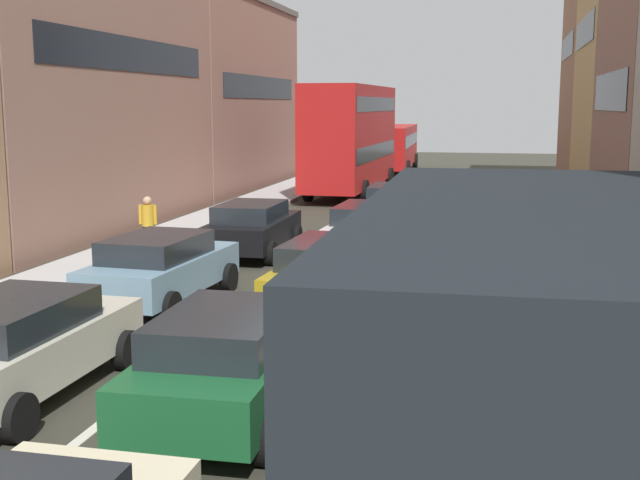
{
  "coord_description": "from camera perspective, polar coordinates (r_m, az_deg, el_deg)",
  "views": [
    {
      "loc": [
        3.38,
        -3.17,
        4.2
      ],
      "look_at": [
        0.0,
        12.0,
        1.6
      ],
      "focal_mm": 45.54,
      "sensor_mm": 36.0,
      "label": 1
    }
  ],
  "objects": [
    {
      "name": "sidewalk_left",
      "position": [
        25.6,
        -10.81,
        0.04
      ],
      "size": [
        2.6,
        64.0,
        0.14
      ],
      "primitive_type": "cube",
      "color": "#BCBCBC",
      "rests_on": "ground"
    },
    {
      "name": "lane_stripe_left",
      "position": [
        24.09,
        0.19,
        -0.54
      ],
      "size": [
        0.16,
        60.0,
        0.01
      ],
      "primitive_type": "cube",
      "color": "silver",
      "rests_on": "ground"
    },
    {
      "name": "lane_stripe_right",
      "position": [
        23.6,
        8.28,
        -0.84
      ],
      "size": [
        0.16,
        60.0,
        0.01
      ],
      "primitive_type": "cube",
      "color": "silver",
      "rests_on": "ground"
    },
    {
      "name": "building_row_left",
      "position": [
        29.05,
        -19.78,
        10.9
      ],
      "size": [
        7.2,
        43.9,
        10.88
      ],
      "rotation": [
        0.0,
        0.0,
        1.57
      ],
      "color": "#9E7556",
      "rests_on": "ground"
    },
    {
      "name": "removalist_box_truck",
      "position": [
        6.64,
        14.83,
        -10.42
      ],
      "size": [
        2.86,
        7.76,
        3.58
      ],
      "rotation": [
        0.0,
        0.0,
        1.6
      ],
      "color": "#1E5933",
      "rests_on": "ground"
    },
    {
      "name": "sedan_centre_lane_second",
      "position": [
        11.17,
        -6.39,
        -8.29
      ],
      "size": [
        2.14,
        4.34,
        1.49
      ],
      "rotation": [
        0.0,
        0.0,
        1.59
      ],
      "color": "#19592D",
      "rests_on": "ground"
    },
    {
      "name": "wagon_left_lane_second",
      "position": [
        12.53,
        -20.49,
        -6.87
      ],
      "size": [
        2.12,
        4.33,
        1.49
      ],
      "rotation": [
        0.0,
        0.0,
        1.55
      ],
      "color": "beige",
      "rests_on": "ground"
    },
    {
      "name": "hatchback_centre_lane_third",
      "position": [
        16.65,
        0.79,
        -2.3
      ],
      "size": [
        2.25,
        4.39,
        1.49
      ],
      "rotation": [
        0.0,
        0.0,
        1.52
      ],
      "color": "#B29319",
      "rests_on": "ground"
    },
    {
      "name": "sedan_left_lane_third",
      "position": [
        17.55,
        -11.14,
        -1.87
      ],
      "size": [
        2.29,
        4.41,
        1.49
      ],
      "rotation": [
        0.0,
        0.0,
        1.51
      ],
      "color": "#759EB7",
      "rests_on": "ground"
    },
    {
      "name": "coupe_centre_lane_fourth",
      "position": [
        22.59,
        3.44,
        0.81
      ],
      "size": [
        2.19,
        4.37,
        1.49
      ],
      "rotation": [
        0.0,
        0.0,
        1.53
      ],
      "color": "silver",
      "rests_on": "ground"
    },
    {
      "name": "sedan_left_lane_fourth",
      "position": [
        22.93,
        -4.77,
        0.93
      ],
      "size": [
        2.1,
        4.32,
        1.49
      ],
      "rotation": [
        0.0,
        0.0,
        1.58
      ],
      "color": "black",
      "rests_on": "ground"
    },
    {
      "name": "sedan_centre_lane_fifth",
      "position": [
        28.06,
        5.25,
        2.49
      ],
      "size": [
        2.13,
        4.33,
        1.49
      ],
      "rotation": [
        0.0,
        0.0,
        1.59
      ],
      "color": "#194C8C",
      "rests_on": "ground"
    },
    {
      "name": "sedan_right_lane_behind_truck",
      "position": [
        13.48,
        12.58,
        -5.35
      ],
      "size": [
        2.21,
        4.37,
        1.49
      ],
      "rotation": [
        0.0,
        0.0,
        1.53
      ],
      "color": "gray",
      "rests_on": "ground"
    },
    {
      "name": "wagon_right_lane_far",
      "position": [
        19.47,
        12.44,
        -0.79
      ],
      "size": [
        2.19,
        4.36,
        1.49
      ],
      "rotation": [
        0.0,
        0.0,
        1.53
      ],
      "color": "#A51E1E",
      "rests_on": "ground"
    },
    {
      "name": "bus_mid_queue_primary",
      "position": [
        38.29,
        2.2,
        7.43
      ],
      "size": [
        2.99,
        10.56,
        5.06
      ],
      "rotation": [
        0.0,
        0.0,
        1.55
      ],
      "color": "#B21919",
      "rests_on": "ground"
    },
    {
      "name": "bus_far_queue_secondary",
      "position": [
        50.94,
        5.03,
        6.71
      ],
      "size": [
        3.1,
        10.59,
        2.9
      ],
      "rotation": [
        0.0,
        0.0,
        1.61
      ],
      "color": "#B21919",
      "rests_on": "ground"
    },
    {
      "name": "pedestrian_near_kerb",
      "position": [
        23.35,
        -11.99,
        1.27
      ],
      "size": [
        0.54,
        0.34,
        1.66
      ],
      "rotation": [
        0.0,
        0.0,
        1.64
      ],
      "color": "#262D47",
      "rests_on": "ground"
    }
  ]
}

